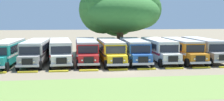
{
  "coord_description": "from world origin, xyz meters",
  "views": [
    {
      "loc": [
        -4.81,
        -29.91,
        5.55
      ],
      "look_at": [
        0.0,
        4.93,
        1.6
      ],
      "focal_mm": 46.44,
      "sensor_mm": 36.0,
      "label": 1
    }
  ],
  "objects": [
    {
      "name": "parked_bus_slot_4",
      "position": [
        -0.09,
        5.83,
        1.58
      ],
      "size": [
        2.76,
        10.85,
        2.82
      ],
      "rotation": [
        0.0,
        0.0,
        -1.56
      ],
      "color": "yellow",
      "rests_on": "ground_plane"
    },
    {
      "name": "parked_bus_slot_0",
      "position": [
        -12.56,
        5.91,
        1.58
      ],
      "size": [
        3.06,
        10.89,
        2.82
      ],
      "rotation": [
        0.0,
        0.0,
        -1.61
      ],
      "color": "teal",
      "rests_on": "ground_plane"
    },
    {
      "name": "foreground_grass_strip",
      "position": [
        0.0,
        -7.71,
        0.0
      ],
      "size": [
        80.0,
        8.11,
        0.01
      ],
      "primitive_type": "cube",
      "color": "olive",
      "rests_on": "ground_plane"
    },
    {
      "name": "curb_wheelstop_1",
      "position": [
        -9.36,
        0.13,
        0.07
      ],
      "size": [
        2.0,
        0.36,
        0.15
      ],
      "primitive_type": "cube",
      "color": "yellow",
      "rests_on": "ground_plane"
    },
    {
      "name": "curb_wheelstop_5",
      "position": [
        3.12,
        0.13,
        0.07
      ],
      "size": [
        2.0,
        0.36,
        0.15
      ],
      "primitive_type": "cube",
      "color": "yellow",
      "rests_on": "ground_plane"
    },
    {
      "name": "ground_plane",
      "position": [
        0.0,
        0.0,
        0.0
      ],
      "size": [
        220.0,
        220.0,
        0.0
      ],
      "primitive_type": "plane",
      "color": "#84755B"
    },
    {
      "name": "parked_bus_slot_6",
      "position": [
        6.27,
        6.21,
        1.58
      ],
      "size": [
        2.79,
        10.85,
        2.82
      ],
      "rotation": [
        0.0,
        0.0,
        -1.58
      ],
      "color": "silver",
      "rests_on": "ground_plane"
    },
    {
      "name": "parked_bus_slot_7",
      "position": [
        9.26,
        5.94,
        1.58
      ],
      "size": [
        2.69,
        10.84,
        2.82
      ],
      "rotation": [
        0.0,
        0.0,
        -1.57
      ],
      "color": "orange",
      "rests_on": "ground_plane"
    },
    {
      "name": "broad_shade_tree",
      "position": [
        2.8,
        16.65,
        6.45
      ],
      "size": [
        13.84,
        13.46,
        10.58
      ],
      "color": "brown",
      "rests_on": "ground_plane"
    },
    {
      "name": "curb_wheelstop_7",
      "position": [
        9.36,
        0.13,
        0.07
      ],
      "size": [
        2.0,
        0.36,
        0.15
      ],
      "primitive_type": "cube",
      "color": "yellow",
      "rests_on": "ground_plane"
    },
    {
      "name": "curb_wheelstop_6",
      "position": [
        6.24,
        0.13,
        0.07
      ],
      "size": [
        2.0,
        0.36,
        0.15
      ],
      "primitive_type": "cube",
      "color": "yellow",
      "rests_on": "ground_plane"
    },
    {
      "name": "parked_bus_slot_5",
      "position": [
        3.0,
        6.06,
        1.58
      ],
      "size": [
        3.03,
        10.89,
        2.82
      ],
      "rotation": [
        0.0,
        0.0,
        -1.61
      ],
      "color": "#23519E",
      "rests_on": "ground_plane"
    },
    {
      "name": "parked_bus_slot_3",
      "position": [
        -3.05,
        6.54,
        1.58
      ],
      "size": [
        2.75,
        10.85,
        2.82
      ],
      "rotation": [
        0.0,
        0.0,
        -1.58
      ],
      "color": "red",
      "rests_on": "ground_plane"
    },
    {
      "name": "curb_wheelstop_3",
      "position": [
        -3.12,
        0.13,
        0.07
      ],
      "size": [
        2.0,
        0.36,
        0.15
      ],
      "primitive_type": "cube",
      "color": "yellow",
      "rests_on": "ground_plane"
    },
    {
      "name": "parked_bus_slot_8",
      "position": [
        12.36,
        6.34,
        1.58
      ],
      "size": [
        2.91,
        10.87,
        2.82
      ],
      "rotation": [
        0.0,
        0.0,
        -1.6
      ],
      "color": "#9E9993",
      "rests_on": "ground_plane"
    },
    {
      "name": "parked_bus_slot_1",
      "position": [
        -9.22,
        6.32,
        1.58
      ],
      "size": [
        3.06,
        10.89,
        2.82
      ],
      "rotation": [
        0.0,
        0.0,
        -1.61
      ],
      "color": "#9E9993",
      "rests_on": "ground_plane"
    },
    {
      "name": "curb_wheelstop_4",
      "position": [
        0.0,
        0.13,
        0.07
      ],
      "size": [
        2.0,
        0.36,
        0.15
      ],
      "primitive_type": "cube",
      "color": "yellow",
      "rests_on": "ground_plane"
    },
    {
      "name": "parked_bus_slot_2",
      "position": [
        -6.3,
        6.45,
        1.58
      ],
      "size": [
        3.22,
        10.92,
        2.82
      ],
      "rotation": [
        0.0,
        0.0,
        -1.51
      ],
      "color": "silver",
      "rests_on": "ground_plane"
    },
    {
      "name": "curb_wheelstop_2",
      "position": [
        -6.24,
        0.13,
        0.07
      ],
      "size": [
        2.0,
        0.36,
        0.15
      ],
      "primitive_type": "cube",
      "color": "yellow",
      "rests_on": "ground_plane"
    }
  ]
}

